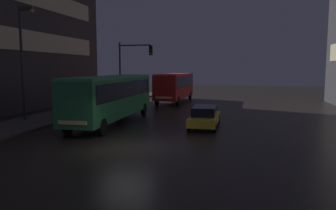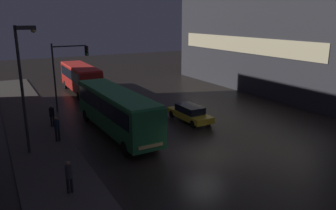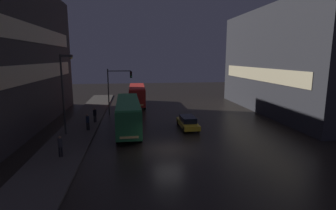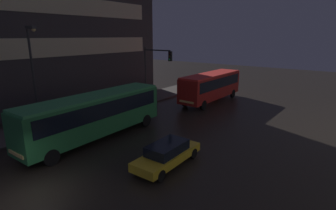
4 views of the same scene
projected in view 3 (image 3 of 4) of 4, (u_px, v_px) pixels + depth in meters
name	position (u px, v px, depth m)	size (l,w,h in m)	color
ground_plane	(169.00, 149.00, 22.69)	(120.00, 120.00, 0.00)	black
sidewalk_left	(83.00, 124.00, 31.23)	(4.00, 48.00, 0.15)	#47423D
building_right_block	(292.00, 61.00, 37.38)	(10.07, 26.89, 14.67)	#2D2D33
bus_near	(128.00, 112.00, 28.29)	(2.69, 11.45, 3.33)	#236B38
bus_far	(137.00, 93.00, 43.23)	(2.62, 9.99, 3.25)	#AD1E19
car_taxi	(188.00, 122.00, 29.32)	(1.84, 4.76, 1.38)	gold
pedestrian_near	(95.00, 114.00, 31.44)	(0.54, 0.54, 1.76)	black
pedestrian_mid	(60.00, 145.00, 20.48)	(0.48, 0.48, 1.70)	black
pedestrian_far	(88.00, 121.00, 28.00)	(0.41, 0.41, 1.76)	black
traffic_light_main	(117.00, 84.00, 35.98)	(3.36, 0.35, 6.34)	#2D2D2D
street_lamp_sidewalk	(65.00, 83.00, 25.84)	(1.25, 0.36, 8.01)	#2D2D2D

